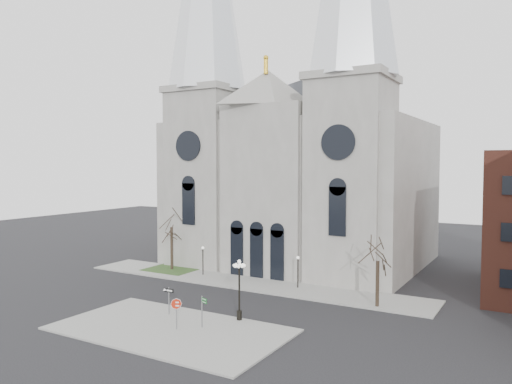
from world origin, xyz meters
The scene contains 13 objects.
ground centered at (0.00, 0.00, 0.00)m, with size 160.00×160.00×0.00m, color black.
sidewalk_near centered at (3.00, -5.00, 0.07)m, with size 18.00×10.00×0.14m, color gray.
sidewalk_far centered at (0.00, 11.00, 0.07)m, with size 40.00×6.00×0.14m, color gray.
grass_patch centered at (-11.00, 12.00, 0.09)m, with size 6.00×5.00×0.18m, color #2D4C20.
cathedral centered at (0.00, 22.86, 18.48)m, with size 33.00×26.66×54.00m.
tree_left centered at (-11.00, 12.00, 5.58)m, with size 3.20×3.20×7.50m.
tree_right centered at (15.00, 9.00, 4.47)m, with size 3.20×3.20×6.00m.
ped_lamp_left centered at (-6.00, 11.50, 2.33)m, with size 0.32×0.32×3.26m.
ped_lamp_right centered at (6.00, 11.50, 2.33)m, with size 0.32×0.32×3.26m.
stop_sign centered at (3.53, -4.90, 1.86)m, with size 0.82×0.32×2.41m.
globe_lamp centered at (6.45, -0.50, 3.24)m, with size 1.35×1.35×4.94m.
one_way_sign centered at (0.49, -2.17, 1.68)m, with size 1.01×0.10×2.30m.
street_name_sign centered at (5.01, -3.56, 1.57)m, with size 0.74×0.33×2.45m.
Camera 1 is at (27.70, -34.30, 12.77)m, focal length 35.00 mm.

